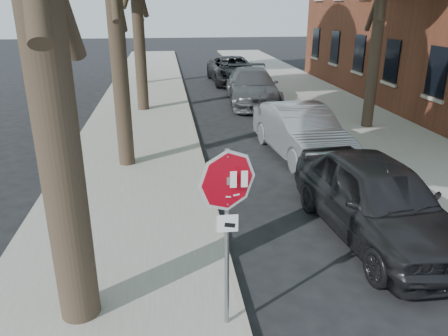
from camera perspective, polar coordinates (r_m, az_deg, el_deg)
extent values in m
plane|color=black|center=(6.81, 6.56, -19.59)|extent=(120.00, 120.00, 0.00)
cube|color=gray|center=(17.60, -11.00, 5.96)|extent=(4.00, 55.00, 0.12)
cube|color=gray|center=(19.07, 15.58, 6.70)|extent=(4.00, 55.00, 0.12)
cube|color=#9E9384|center=(17.59, -4.29, 6.29)|extent=(0.12, 55.00, 0.13)
cube|color=#9E9384|center=(18.36, 9.63, 6.67)|extent=(0.12, 55.00, 0.13)
cylinder|color=gray|center=(5.87, 0.39, -9.67)|extent=(0.06, 0.06, 2.60)
cube|color=#99999E|center=(5.45, 0.45, -1.62)|extent=(0.05, 0.06, 0.10)
cylinder|color=#99999E|center=(5.45, 0.46, -1.63)|extent=(0.76, 0.32, 0.82)
cylinder|color=white|center=(5.43, 0.48, -1.69)|extent=(0.76, 0.32, 0.82)
cylinder|color=red|center=(5.43, 0.49, -1.71)|extent=(0.68, 0.29, 0.74)
cube|color=white|center=(5.39, -1.71, -1.67)|extent=(0.08, 0.00, 0.22)
cube|color=white|center=(5.40, -0.23, -1.59)|extent=(0.08, 0.00, 0.22)
cube|color=white|center=(5.42, 1.24, -1.52)|extent=(0.08, 0.00, 0.22)
cube|color=white|center=(5.44, 2.69, -1.44)|extent=(0.08, 0.00, 0.22)
cube|color=silver|center=(5.48, -0.64, -3.66)|extent=(0.08, 0.00, 0.03)
cube|color=silver|center=(5.50, 0.50, -3.78)|extent=(0.08, 0.00, 0.03)
cube|color=silver|center=(5.51, 1.63, -3.53)|extent=(0.08, 0.00, 0.03)
cube|color=white|center=(5.69, 0.45, -7.26)|extent=(0.28, 0.02, 0.24)
cube|color=black|center=(5.70, 0.77, -7.47)|extent=(0.15, 0.00, 0.08)
cylinder|color=black|center=(26.06, -11.20, 20.71)|extent=(0.40, 0.40, 9.00)
imported|color=black|center=(9.09, 19.33, -3.79)|extent=(2.31, 4.90, 1.62)
imported|color=gray|center=(13.49, 10.00, 4.73)|extent=(2.14, 4.85, 1.55)
imported|color=#46474B|center=(20.71, 3.71, 10.55)|extent=(2.65, 5.66, 1.60)
imported|color=black|center=(26.37, 1.20, 12.66)|extent=(2.71, 5.59, 1.53)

